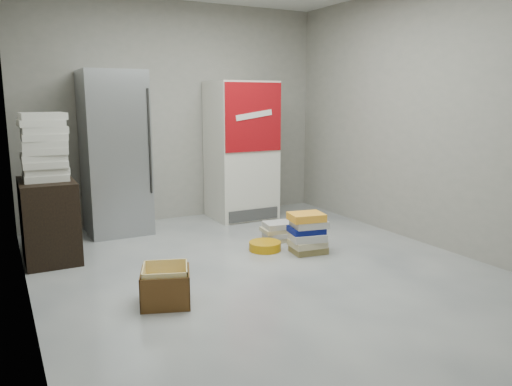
{
  "coord_description": "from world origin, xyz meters",
  "views": [
    {
      "loc": [
        -2.15,
        -3.8,
        1.59
      ],
      "look_at": [
        0.22,
        0.7,
        0.62
      ],
      "focal_mm": 35.0,
      "sensor_mm": 36.0,
      "label": 1
    }
  ],
  "objects": [
    {
      "name": "wood_shelf",
      "position": [
        -1.73,
        1.4,
        0.4
      ],
      "size": [
        0.5,
        0.8,
        0.8
      ],
      "primitive_type": "cube",
      "color": "black",
      "rests_on": "ground"
    },
    {
      "name": "room_shell",
      "position": [
        0.0,
        0.0,
        1.8
      ],
      "size": [
        4.04,
        5.04,
        2.82
      ],
      "color": "gray",
      "rests_on": "ground"
    },
    {
      "name": "coke_cooler",
      "position": [
        0.75,
        2.12,
        0.9
      ],
      "size": [
        0.8,
        0.73,
        1.8
      ],
      "color": "silver",
      "rests_on": "ground"
    },
    {
      "name": "supply_box_stack",
      "position": [
        -1.72,
        1.4,
        1.12
      ],
      "size": [
        0.44,
        0.44,
        0.65
      ],
      "color": "silver",
      "rests_on": "wood_shelf"
    },
    {
      "name": "bucket_lid",
      "position": [
        0.3,
        0.65,
        0.05
      ],
      "size": [
        0.37,
        0.37,
        0.09
      ],
      "primitive_type": "cylinder",
      "rotation": [
        0.0,
        0.0,
        0.09
      ],
      "color": "#CE8C08",
      "rests_on": "ground"
    },
    {
      "name": "phonebook_stack_main",
      "position": [
        0.64,
        0.36,
        0.21
      ],
      "size": [
        0.42,
        0.37,
        0.42
      ],
      "rotation": [
        0.0,
        0.0,
        -0.16
      ],
      "color": "olive",
      "rests_on": "ground"
    },
    {
      "name": "cardboard_box",
      "position": [
        -1.06,
        -0.21,
        0.12
      ],
      "size": [
        0.48,
        0.48,
        0.3
      ],
      "rotation": [
        0.0,
        0.0,
        -0.34
      ],
      "color": "yellow",
      "rests_on": "ground"
    },
    {
      "name": "steel_fridge",
      "position": [
        -0.9,
        2.13,
        0.95
      ],
      "size": [
        0.7,
        0.72,
        1.9
      ],
      "color": "#B0B3B8",
      "rests_on": "ground"
    },
    {
      "name": "phonebook_stack_side",
      "position": [
        0.61,
        0.89,
        0.11
      ],
      "size": [
        0.39,
        0.31,
        0.21
      ],
      "rotation": [
        0.0,
        0.0,
        -0.15
      ],
      "color": "#C4B68C",
      "rests_on": "ground"
    },
    {
      "name": "ground",
      "position": [
        0.0,
        0.0,
        0.0
      ],
      "size": [
        5.0,
        5.0,
        0.0
      ],
      "primitive_type": "plane",
      "color": "#BBBBB6",
      "rests_on": "ground"
    }
  ]
}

